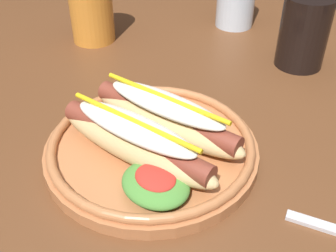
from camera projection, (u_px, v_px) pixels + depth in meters
dining_table at (185, 150)px, 0.67m from camera, size 1.50×1.06×0.74m
hot_dog_plate at (151, 141)px, 0.52m from camera, size 0.27×0.27×0.08m
soda_cup at (304, 32)px, 0.69m from camera, size 0.08×0.08×0.12m
extra_cup at (91, 4)px, 0.76m from camera, size 0.08×0.08×0.14m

